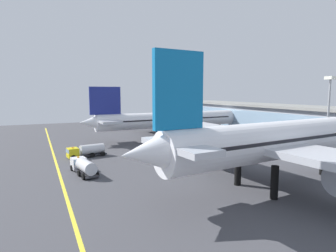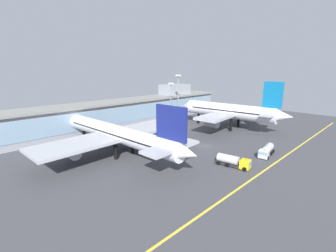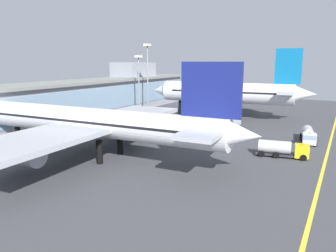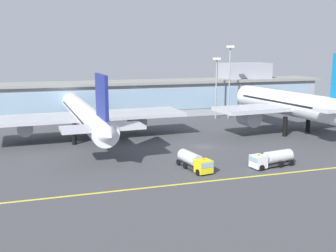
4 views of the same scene
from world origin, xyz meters
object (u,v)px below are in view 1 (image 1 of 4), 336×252
object	(u,v)px
airliner_near_right	(269,142)
fuel_tanker_truck	(85,151)
baggage_tug_near	(83,166)
apron_light_mast_centre	(329,104)
airliner_near_left	(171,120)

from	to	relation	value
airliner_near_right	fuel_tanker_truck	bearing A→B (deg)	117.37
baggage_tug_near	apron_light_mast_centre	world-z (taller)	apron_light_mast_centre
airliner_near_left	fuel_tanker_truck	xyz separation A→B (m)	(16.06, -30.03, -4.63)
airliner_near_left	apron_light_mast_centre	size ratio (longest dim) A/B	3.16
airliner_near_left	airliner_near_right	xyz separation A→B (m)	(51.03, -7.20, 1.34)
airliner_near_left	airliner_near_right	world-z (taller)	airliner_near_right
airliner_near_right	apron_light_mast_centre	world-z (taller)	airliner_near_right
fuel_tanker_truck	apron_light_mast_centre	size ratio (longest dim) A/B	0.50
baggage_tug_near	apron_light_mast_centre	distance (m)	53.75
fuel_tanker_truck	apron_light_mast_centre	world-z (taller)	apron_light_mast_centre
fuel_tanker_truck	apron_light_mast_centre	xyz separation A→B (m)	(26.03, 48.62, 11.20)
airliner_near_right	baggage_tug_near	distance (m)	33.46
fuel_tanker_truck	baggage_tug_near	world-z (taller)	same
airliner_near_right	baggage_tug_near	world-z (taller)	airliner_near_right
fuel_tanker_truck	baggage_tug_near	xyz separation A→B (m)	(14.00, -2.56, 0.00)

